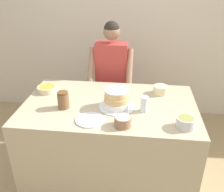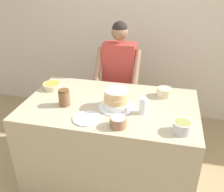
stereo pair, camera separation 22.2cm
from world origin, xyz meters
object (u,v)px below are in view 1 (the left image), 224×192
at_px(drinking_glass, 144,104).
at_px(stoneware_jar, 63,100).
at_px(cake, 117,99).
at_px(frosting_bowl_orange, 47,89).
at_px(frosting_bowl_olive, 185,122).
at_px(ceramic_plate, 90,120).
at_px(person_baker, 112,74).
at_px(frosting_bowl_white, 123,121).
at_px(frosting_bowl_pink, 161,89).

bearing_deg(drinking_glass, stoneware_jar, -178.38).
relative_size(drinking_glass, stoneware_jar, 0.92).
xyz_separation_m(cake, frosting_bowl_orange, (-0.73, 0.24, -0.05)).
xyz_separation_m(frosting_bowl_olive, stoneware_jar, (-1.04, 0.19, 0.03)).
bearing_deg(ceramic_plate, stoneware_jar, 146.34).
bearing_deg(ceramic_plate, frosting_bowl_orange, 137.74).
xyz_separation_m(cake, frosting_bowl_olive, (0.57, -0.26, -0.03)).
bearing_deg(stoneware_jar, person_baker, 68.79).
distance_m(frosting_bowl_orange, frosting_bowl_olive, 1.39).
relative_size(cake, frosting_bowl_white, 1.69).
height_order(person_baker, drinking_glass, person_baker).
relative_size(frosting_bowl_pink, frosting_bowl_orange, 0.74).
bearing_deg(frosting_bowl_white, frosting_bowl_pink, 61.87).
relative_size(frosting_bowl_pink, drinking_glass, 1.00).
relative_size(frosting_bowl_olive, stoneware_jar, 0.92).
xyz_separation_m(frosting_bowl_white, ceramic_plate, (-0.28, 0.05, -0.04)).
distance_m(frosting_bowl_pink, frosting_bowl_white, 0.70).
relative_size(person_baker, drinking_glass, 10.74).
height_order(person_baker, frosting_bowl_pink, person_baker).
xyz_separation_m(cake, ceramic_plate, (-0.20, -0.25, -0.07)).
xyz_separation_m(frosting_bowl_orange, drinking_glass, (0.98, -0.28, 0.04)).
height_order(cake, frosting_bowl_orange, cake).
bearing_deg(frosting_bowl_olive, frosting_bowl_orange, 159.01).
distance_m(person_baker, stoneware_jar, 0.92).
height_order(person_baker, frosting_bowl_olive, person_baker).
xyz_separation_m(cake, stoneware_jar, (-0.47, -0.06, -0.00)).
xyz_separation_m(frosting_bowl_orange, frosting_bowl_olive, (1.30, -0.50, 0.02)).
relative_size(person_baker, stoneware_jar, 9.82).
bearing_deg(frosting_bowl_white, drinking_glass, 56.68).
bearing_deg(person_baker, ceramic_plate, -93.21).
bearing_deg(frosting_bowl_pink, drinking_glass, -114.29).
height_order(frosting_bowl_pink, frosting_bowl_white, frosting_bowl_white).
relative_size(person_baker, cake, 4.75).
xyz_separation_m(person_baker, stoneware_jar, (-0.33, -0.86, 0.08)).
xyz_separation_m(drinking_glass, stoneware_jar, (-0.71, -0.02, 0.01)).
bearing_deg(frosting_bowl_orange, frosting_bowl_pink, 4.26).
bearing_deg(frosting_bowl_pink, frosting_bowl_orange, -175.74).
bearing_deg(frosting_bowl_orange, stoneware_jar, -49.31).
distance_m(frosting_bowl_pink, frosting_bowl_olive, 0.61).
distance_m(frosting_bowl_orange, frosting_bowl_white, 0.97).
relative_size(drinking_glass, ceramic_plate, 0.60).
bearing_deg(frosting_bowl_white, ceramic_plate, 170.04).
height_order(cake, stoneware_jar, cake).
bearing_deg(ceramic_plate, drinking_glass, 24.73).
height_order(cake, frosting_bowl_pink, cake).
height_order(frosting_bowl_white, stoneware_jar, frosting_bowl_white).
bearing_deg(person_baker, frosting_bowl_pink, -40.42).
xyz_separation_m(person_baker, frosting_bowl_olive, (0.71, -1.05, 0.05)).
height_order(drinking_glass, stoneware_jar, stoneware_jar).
height_order(person_baker, frosting_bowl_orange, person_baker).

